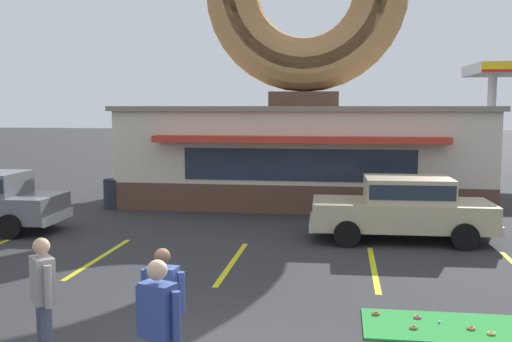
{
  "coord_description": "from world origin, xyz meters",
  "views": [
    {
      "loc": [
        1.82,
        -7.4,
        3.36
      ],
      "look_at": [
        0.03,
        5.0,
        2.0
      ],
      "focal_mm": 42.0,
      "sensor_mm": 36.0,
      "label": 1
    }
  ],
  "objects": [
    {
      "name": "mini_donut_near_right",
      "position": [
        2.93,
        1.53,
        0.05
      ],
      "size": [
        0.13,
        0.13,
        0.04
      ],
      "primitive_type": "torus",
      "color": "#A5724C",
      "rests_on": "putting_mat"
    },
    {
      "name": "golf_ball",
      "position": [
        3.35,
        1.84,
        0.05
      ],
      "size": [
        0.04,
        0.04,
        0.04
      ],
      "primitive_type": "sphere",
      "color": "white",
      "rests_on": "putting_mat"
    },
    {
      "name": "parking_stripe_left",
      "position": [
        -3.49,
        5.0,
        0.0
      ],
      "size": [
        0.12,
        3.6,
        0.01
      ],
      "primitive_type": "cube",
      "color": "yellow",
      "rests_on": "ground"
    },
    {
      "name": "pedestrian_hooded_kid",
      "position": [
        -2.0,
        -0.32,
        0.93
      ],
      "size": [
        0.43,
        0.46,
        1.67
      ],
      "color": "#474C66",
      "rests_on": "ground"
    },
    {
      "name": "parking_stripe_mid_left",
      "position": [
        -0.49,
        5.0,
        0.0
      ],
      "size": [
        0.12,
        3.6,
        0.01
      ],
      "primitive_type": "cube",
      "color": "yellow",
      "rests_on": "ground"
    },
    {
      "name": "car_champagne",
      "position": [
        3.37,
        7.74,
        0.87
      ],
      "size": [
        4.61,
        2.08,
        1.6
      ],
      "color": "#BCAD89",
      "rests_on": "ground"
    },
    {
      "name": "pedestrian_blue_sweater_man",
      "position": [
        -0.14,
        -1.32,
        0.95
      ],
      "size": [
        0.56,
        0.36,
        1.71
      ],
      "color": "#7F7056",
      "rests_on": "ground"
    },
    {
      "name": "mini_donut_far_right",
      "position": [
        3.05,
        2.01,
        0.05
      ],
      "size": [
        0.13,
        0.13,
        0.04
      ],
      "primitive_type": "torus",
      "color": "#D8667F",
      "rests_on": "putting_mat"
    },
    {
      "name": "trash_bin",
      "position": [
        -5.64,
        11.18,
        0.5
      ],
      "size": [
        0.57,
        0.57,
        0.97
      ],
      "color": "#232833",
      "rests_on": "ground"
    },
    {
      "name": "pedestrian_clipboard_woman",
      "position": [
        -0.41,
        -0.26,
        0.87
      ],
      "size": [
        0.59,
        0.28,
        1.58
      ],
      "color": "#474C66",
      "rests_on": "ground"
    },
    {
      "name": "parking_stripe_centre",
      "position": [
        2.51,
        5.0,
        0.0
      ],
      "size": [
        0.12,
        3.6,
        0.01
      ],
      "primitive_type": "cube",
      "color": "yellow",
      "rests_on": "ground"
    },
    {
      "name": "mini_donut_far_centre",
      "position": [
        3.78,
        1.63,
        0.05
      ],
      "size": [
        0.13,
        0.13,
        0.04
      ],
      "primitive_type": "torus",
      "color": "#D17F47",
      "rests_on": "putting_mat"
    },
    {
      "name": "donut_shop_building",
      "position": [
        0.49,
        13.94,
        3.74
      ],
      "size": [
        12.3,
        6.75,
        10.96
      ],
      "color": "brown",
      "rests_on": "ground"
    },
    {
      "name": "putting_mat",
      "position": [
        4.19,
        1.71,
        0.01
      ],
      "size": [
        4.03,
        1.3,
        0.03
      ],
      "primitive_type": "cube",
      "color": "green",
      "rests_on": "ground"
    },
    {
      "name": "mini_donut_far_left",
      "position": [
        2.4,
        2.06,
        0.05
      ],
      "size": [
        0.13,
        0.13,
        0.04
      ],
      "primitive_type": "torus",
      "color": "brown",
      "rests_on": "putting_mat"
    },
    {
      "name": "mini_donut_mid_centre",
      "position": [
        4.03,
        1.46,
        0.05
      ],
      "size": [
        0.13,
        0.13,
        0.04
      ],
      "primitive_type": "torus",
      "color": "#E5C666",
      "rests_on": "putting_mat"
    }
  ]
}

